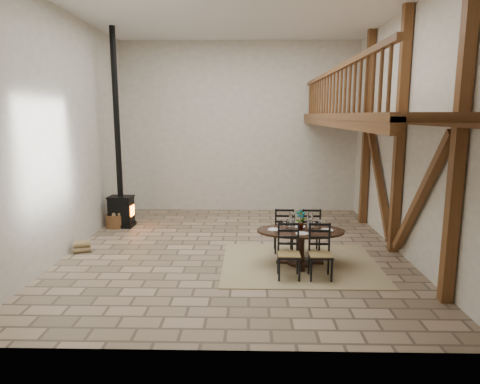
{
  "coord_description": "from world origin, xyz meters",
  "views": [
    {
      "loc": [
        0.31,
        -8.86,
        2.88
      ],
      "look_at": [
        0.1,
        0.4,
        1.2
      ],
      "focal_mm": 32.0,
      "sensor_mm": 36.0,
      "label": 1
    }
  ],
  "objects_px": {
    "dining_table": "(300,244)",
    "wood_stove": "(120,184)",
    "log_stack": "(82,247)",
    "log_basket": "(116,220)"
  },
  "relations": [
    {
      "from": "wood_stove",
      "to": "log_stack",
      "type": "height_order",
      "value": "wood_stove"
    },
    {
      "from": "wood_stove",
      "to": "log_basket",
      "type": "xyz_separation_m",
      "value": [
        -0.14,
        -0.06,
        -0.95
      ]
    },
    {
      "from": "dining_table",
      "to": "log_stack",
      "type": "distance_m",
      "value": 4.61
    },
    {
      "from": "dining_table",
      "to": "log_stack",
      "type": "height_order",
      "value": "dining_table"
    },
    {
      "from": "dining_table",
      "to": "log_stack",
      "type": "xyz_separation_m",
      "value": [
        -4.55,
        0.67,
        -0.29
      ]
    },
    {
      "from": "log_basket",
      "to": "log_stack",
      "type": "distance_m",
      "value": 2.06
    },
    {
      "from": "dining_table",
      "to": "log_stack",
      "type": "bearing_deg",
      "value": 172.42
    },
    {
      "from": "dining_table",
      "to": "wood_stove",
      "type": "distance_m",
      "value": 5.2
    },
    {
      "from": "dining_table",
      "to": "wood_stove",
      "type": "height_order",
      "value": "wood_stove"
    },
    {
      "from": "wood_stove",
      "to": "log_basket",
      "type": "distance_m",
      "value": 0.97
    }
  ]
}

